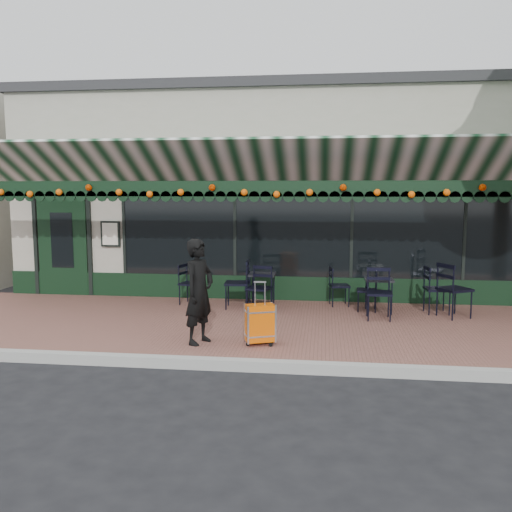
# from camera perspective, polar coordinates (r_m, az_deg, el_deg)

# --- Properties ---
(ground) EXTENTS (80.00, 80.00, 0.00)m
(ground) POSITION_cam_1_polar(r_m,az_deg,el_deg) (7.58, 0.45, -11.82)
(ground) COLOR black
(ground) RESTS_ON ground
(sidewalk) EXTENTS (18.00, 4.00, 0.15)m
(sidewalk) POSITION_cam_1_polar(r_m,az_deg,el_deg) (9.47, 1.88, -7.49)
(sidewalk) COLOR brown
(sidewalk) RESTS_ON ground
(curb) EXTENTS (18.00, 0.16, 0.15)m
(curb) POSITION_cam_1_polar(r_m,az_deg,el_deg) (7.48, 0.37, -11.47)
(curb) COLOR #9E9E99
(curb) RESTS_ON ground
(restaurant_building) EXTENTS (12.00, 9.60, 4.50)m
(restaurant_building) POSITION_cam_1_polar(r_m,az_deg,el_deg) (14.99, 3.99, 6.35)
(restaurant_building) COLOR #A09D8B
(restaurant_building) RESTS_ON ground
(woman) EXTENTS (0.57, 0.68, 1.57)m
(woman) POSITION_cam_1_polar(r_m,az_deg,el_deg) (8.12, -6.00, -3.74)
(woman) COLOR black
(woman) RESTS_ON sidewalk
(suitcase) EXTENTS (0.47, 0.36, 0.95)m
(suitcase) POSITION_cam_1_polar(r_m,az_deg,el_deg) (8.09, 0.42, -7.15)
(suitcase) COLOR #DF5807
(suitcase) RESTS_ON sidewalk
(cafe_table_a) EXTENTS (0.52, 0.52, 0.64)m
(cafe_table_a) POSITION_cam_1_polar(r_m,az_deg,el_deg) (10.40, 12.82, -2.68)
(cafe_table_a) COLOR black
(cafe_table_a) RESTS_ON sidewalk
(cafe_table_b) EXTENTS (0.52, 0.52, 0.64)m
(cafe_table_b) POSITION_cam_1_polar(r_m,az_deg,el_deg) (10.75, 0.64, -2.19)
(cafe_table_b) COLOR black
(cafe_table_b) RESTS_ON sidewalk
(chair_a_left) EXTENTS (0.41, 0.41, 0.77)m
(chair_a_left) POSITION_cam_1_polar(r_m,az_deg,el_deg) (10.49, 11.60, -3.60)
(chair_a_left) COLOR black
(chair_a_left) RESTS_ON sidewalk
(chair_a_right) EXTENTS (0.48, 0.48, 0.90)m
(chair_a_right) POSITION_cam_1_polar(r_m,az_deg,el_deg) (10.61, 18.52, -3.38)
(chair_a_right) COLOR black
(chair_a_right) RESTS_ON sidewalk
(chair_a_front) EXTENTS (0.47, 0.47, 0.92)m
(chair_a_front) POSITION_cam_1_polar(r_m,az_deg,el_deg) (9.85, 12.81, -3.90)
(chair_a_front) COLOR black
(chair_a_front) RESTS_ON sidewalk
(chair_a_extra) EXTENTS (0.68, 0.68, 1.00)m
(chair_a_extra) POSITION_cam_1_polar(r_m,az_deg,el_deg) (10.39, 20.17, -3.36)
(chair_a_extra) COLOR black
(chair_a_extra) RESTS_ON sidewalk
(chair_b_left) EXTENTS (0.50, 0.50, 0.95)m
(chair_b_left) POSITION_cam_1_polar(r_m,az_deg,el_deg) (10.53, -2.01, -2.93)
(chair_b_left) COLOR black
(chair_b_left) RESTS_ON sidewalk
(chair_b_right) EXTENTS (0.45, 0.45, 0.78)m
(chair_b_right) POSITION_cam_1_polar(r_m,az_deg,el_deg) (10.87, 8.78, -3.15)
(chair_b_right) COLOR black
(chair_b_right) RESTS_ON sidewalk
(chair_b_front) EXTENTS (0.53, 0.53, 0.87)m
(chair_b_front) POSITION_cam_1_polar(r_m,az_deg,el_deg) (10.22, 0.32, -3.48)
(chair_b_front) COLOR black
(chair_b_front) RESTS_ON sidewalk
(chair_solo) EXTENTS (0.49, 0.49, 0.82)m
(chair_solo) POSITION_cam_1_polar(r_m,az_deg,el_deg) (10.96, -6.88, -2.94)
(chair_solo) COLOR black
(chair_solo) RESTS_ON sidewalk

